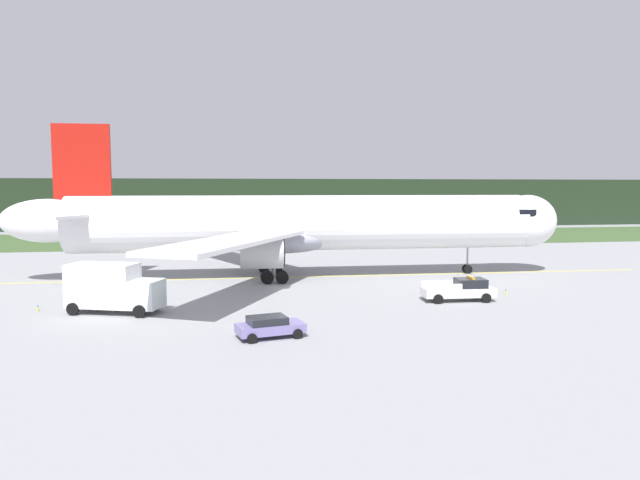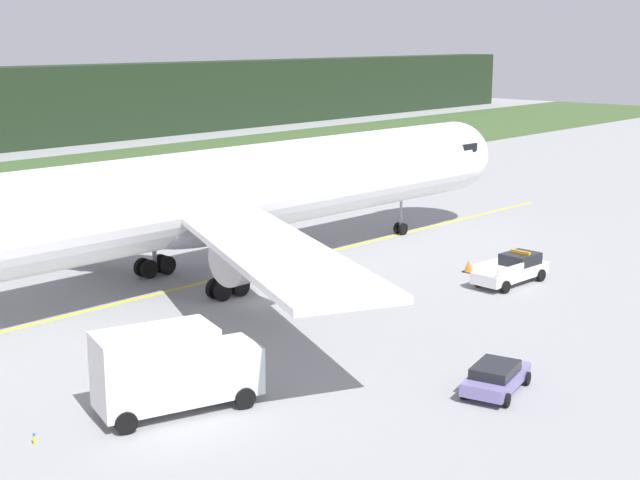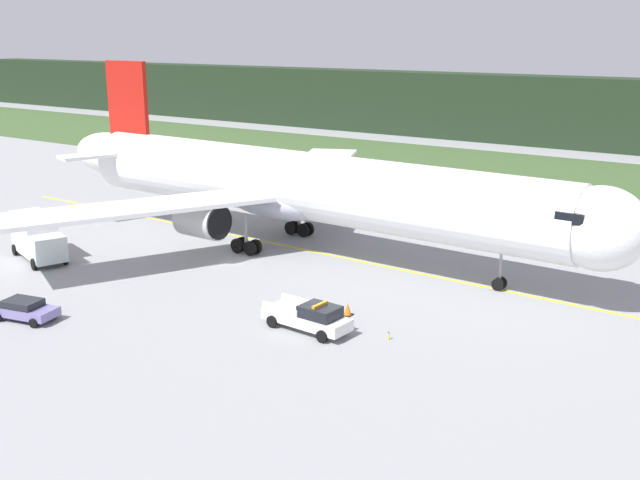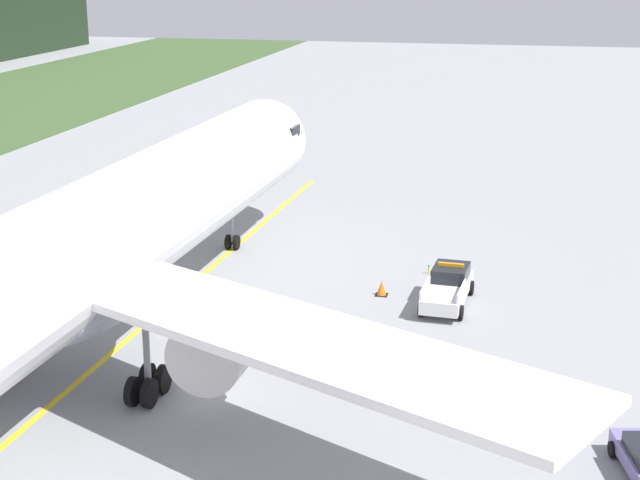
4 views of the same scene
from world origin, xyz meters
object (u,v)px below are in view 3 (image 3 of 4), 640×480
object	(u,v)px
airliner	(299,187)
catering_truck	(37,237)
staff_car	(25,309)
apron_cone	(348,309)
ops_pickup_truck	(310,317)

from	to	relation	value
airliner	catering_truck	xyz separation A→B (m)	(-15.53, -14.17, -3.45)
airliner	catering_truck	distance (m)	21.30
staff_car	apron_cone	bearing A→B (deg)	36.42
catering_truck	staff_car	size ratio (longest dim) A/B	1.64
airliner	catering_truck	bearing A→B (deg)	-137.62
staff_car	apron_cone	xyz separation A→B (m)	(16.43, 12.13, -0.30)
staff_car	catering_truck	bearing A→B (deg)	140.73
airliner	ops_pickup_truck	xyz separation A→B (m)	(11.01, -14.25, -4.42)
airliner	apron_cone	distance (m)	16.48
airliner	catering_truck	size ratio (longest dim) A/B	7.84
airliner	apron_cone	size ratio (longest dim) A/B	68.18
airliner	apron_cone	xyz separation A→B (m)	(11.52, -10.72, -4.92)
catering_truck	ops_pickup_truck	bearing A→B (deg)	-0.17
staff_car	apron_cone	distance (m)	20.43
catering_truck	staff_car	distance (m)	13.75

